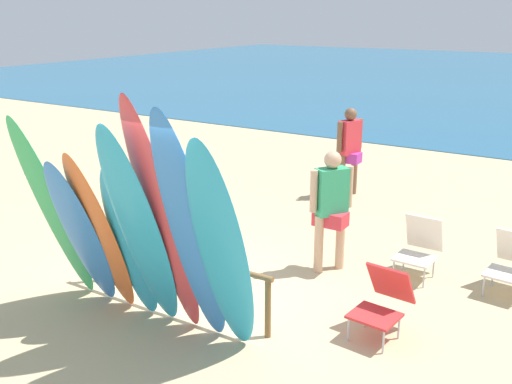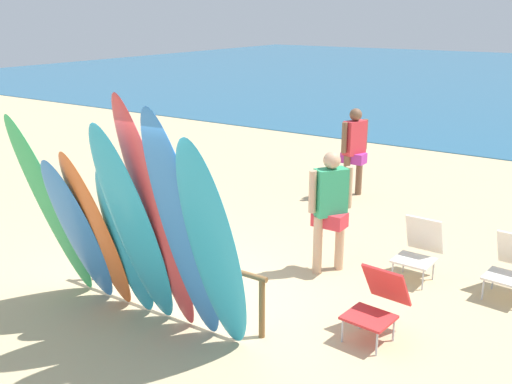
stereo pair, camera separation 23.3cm
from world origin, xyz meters
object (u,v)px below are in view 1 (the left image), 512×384
Objects in this scene: surfboard_blue_1 at (82,235)px; beachgoer_by_water at (331,203)px; surfboard_rack at (174,263)px; beach_chair_red at (420,245)px; surfboard_teal_4 at (141,232)px; beachgoer_photographing at (349,146)px; beach_chair_striped at (512,260)px; surfboard_teal_3 at (130,245)px; surfboard_green_0 at (54,211)px; surfboard_orange_2 at (100,235)px; surfboard_blue_6 at (191,234)px; beach_chair_blue at (383,299)px; surfboard_teal_7 at (222,252)px; surfboard_red_5 at (163,223)px.

surfboard_blue_1 reaches higher than beachgoer_by_water.
surfboard_rack is 3.33× the size of beach_chair_red.
surfboard_teal_4 is (1.03, -0.09, 0.27)m from surfboard_blue_1.
beach_chair_striped is (3.47, -2.71, -0.57)m from beachgoer_photographing.
beach_chair_red is (3.06, 3.14, -0.55)m from surfboard_blue_1.
surfboard_teal_3 is 2.83m from beachgoer_by_water.
surfboard_green_0 reaches higher than surfboard_blue_1.
surfboard_teal_4 is 6.09m from beachgoer_photographing.
surfboard_teal_3 is at bearing -125.51° from beach_chair_red.
beachgoer_by_water is (1.67, 2.59, -0.05)m from surfboard_orange_2.
beach_chair_red is at bearing 50.21° from surfboard_teal_3.
beachgoer_photographing is (0.45, 5.96, -0.04)m from surfboard_orange_2.
beachgoer_by_water is at bearing 80.79° from surfboard_blue_6.
beachgoer_by_water reaches higher than beach_chair_blue.
surfboard_blue_1 is at bearing -132.01° from beach_chair_red.
beachgoer_photographing is at bearing 90.94° from surfboard_rack.
surfboard_blue_1 is 0.96× the size of surfboard_orange_2.
surfboard_blue_1 is 2.56× the size of beach_chair_striped.
surfboard_teal_3 is 0.76× the size of surfboard_teal_4.
beach_chair_striped is at bearing 51.05° from surfboard_teal_7.
surfboard_green_0 is 1.09m from surfboard_teal_3.
surfboard_teal_4 is at bearing -2.58° from surfboard_orange_2.
surfboard_blue_6 is (2.04, 0.02, 0.13)m from surfboard_green_0.
beachgoer_photographing is 2.13× the size of beach_chair_striped.
beach_chair_striped is (3.52, 3.20, -0.55)m from surfboard_teal_3.
surfboard_teal_4 is 1.55× the size of beachgoer_photographing.
surfboard_teal_4 is 3.29× the size of beach_chair_striped.
beachgoer_photographing is at bearing 123.83° from beach_chair_blue.
surfboard_blue_6 is 0.38m from surfboard_teal_7.
surfboard_rack is at bearing -129.46° from beach_chair_red.
surfboard_teal_4 is 1.01m from surfboard_teal_7.
surfboard_rack is 1.02m from surfboard_teal_4.
surfboard_orange_2 reaches higher than surfboard_blue_1.
beachgoer_photographing is at bearing 95.58° from surfboard_blue_6.
surfboard_rack is at bearing 73.73° from surfboard_teal_3.
surfboard_rack is 1.15m from surfboard_red_5.
beach_chair_striped is at bearing 40.71° from surfboard_teal_4.
surfboard_orange_2 is 1.07× the size of surfboard_teal_3.
surfboard_red_5 is (0.60, -0.11, 0.41)m from surfboard_teal_3.
surfboard_teal_7 reaches higher than surfboard_teal_3.
surfboard_blue_1 is 3.53m from beach_chair_blue.
beachgoer_by_water is at bearing 141.31° from beach_chair_blue.
surfboard_teal_3 is 1.18× the size of beachgoer_by_water.
surfboard_blue_6 is at bearing 2.88° from surfboard_orange_2.
surfboard_blue_6 reaches higher than surfboard_teal_3.
surfboard_blue_1 reaches higher than beach_chair_striped.
beachgoer_photographing is (-1.21, 3.37, 0.01)m from beachgoer_by_water.
surfboard_teal_4 reaches higher than beachgoer_photographing.
surfboard_teal_4 is at bearing -119.92° from beach_chair_red.
beachgoer_photographing is (0.05, 5.90, 0.01)m from surfboard_teal_3.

